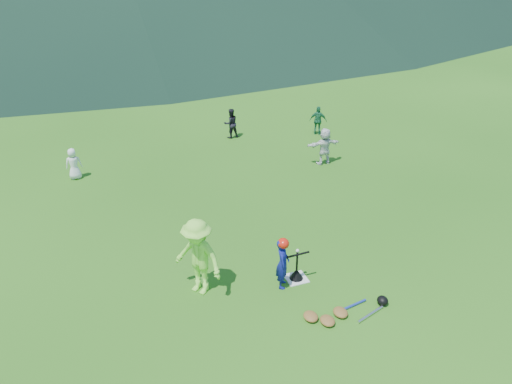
% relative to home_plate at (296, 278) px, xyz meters
% --- Properties ---
extents(ground, '(120.00, 120.00, 0.00)m').
position_rel_home_plate_xyz_m(ground, '(0.00, 0.00, -0.01)').
color(ground, '#235914').
rests_on(ground, ground).
extents(home_plate, '(0.45, 0.45, 0.02)m').
position_rel_home_plate_xyz_m(home_plate, '(0.00, 0.00, 0.00)').
color(home_plate, silver).
rests_on(home_plate, ground).
extents(baseball, '(0.08, 0.08, 0.08)m').
position_rel_home_plate_xyz_m(baseball, '(0.00, 0.00, 0.73)').
color(baseball, white).
rests_on(baseball, batting_tee).
extents(batter_child, '(0.43, 0.50, 1.15)m').
position_rel_home_plate_xyz_m(batter_child, '(-0.38, -0.10, 0.57)').
color(batter_child, navy).
rests_on(batter_child, ground).
extents(adult_coach, '(1.18, 1.27, 1.71)m').
position_rel_home_plate_xyz_m(adult_coach, '(-2.07, 0.34, 0.85)').
color(adult_coach, '#95F548').
rests_on(adult_coach, ground).
extents(fielder_a, '(0.49, 0.34, 0.97)m').
position_rel_home_plate_xyz_m(fielder_a, '(-4.23, 6.86, 0.48)').
color(fielder_a, white).
rests_on(fielder_a, ground).
extents(fielder_b, '(0.56, 0.45, 1.09)m').
position_rel_home_plate_xyz_m(fielder_b, '(1.24, 8.39, 0.53)').
color(fielder_b, black).
rests_on(fielder_b, ground).
extents(fielder_c, '(0.67, 0.55, 1.06)m').
position_rel_home_plate_xyz_m(fielder_c, '(4.33, 7.58, 0.52)').
color(fielder_c, '#1F6A43').
rests_on(fielder_c, ground).
extents(fielder_d, '(1.12, 0.37, 1.20)m').
position_rel_home_plate_xyz_m(fielder_d, '(3.34, 5.18, 0.59)').
color(fielder_d, silver).
rests_on(fielder_d, ground).
extents(batting_tee, '(0.30, 0.30, 0.68)m').
position_rel_home_plate_xyz_m(batting_tee, '(0.00, 0.00, 0.12)').
color(batting_tee, black).
rests_on(batting_tee, home_plate).
extents(batter_gear, '(0.73, 0.26, 0.51)m').
position_rel_home_plate_xyz_m(batter_gear, '(-0.35, -0.10, 1.03)').
color(batter_gear, red).
rests_on(batter_gear, ground).
extents(equipment_pile, '(1.80, 0.63, 0.19)m').
position_rel_home_plate_xyz_m(equipment_pile, '(0.34, -1.36, 0.06)').
color(equipment_pile, olive).
rests_on(equipment_pile, ground).
extents(outfield_fence, '(70.07, 0.08, 1.33)m').
position_rel_home_plate_xyz_m(outfield_fence, '(0.00, 28.00, 0.69)').
color(outfield_fence, gray).
rests_on(outfield_fence, ground).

